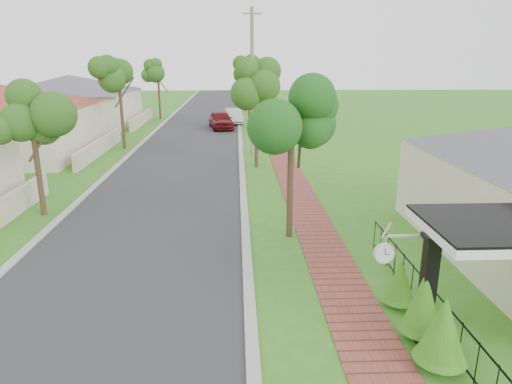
# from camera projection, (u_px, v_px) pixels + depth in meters

# --- Properties ---
(ground) EXTENTS (160.00, 160.00, 0.00)m
(ground) POSITION_uv_depth(u_px,v_px,m) (224.00, 318.00, 11.20)
(ground) COLOR #36711B
(ground) RESTS_ON ground
(road) EXTENTS (7.00, 120.00, 0.02)m
(road) POSITION_uv_depth(u_px,v_px,m) (186.00, 154.00, 30.24)
(road) COLOR #28282B
(road) RESTS_ON ground
(kerb_right) EXTENTS (0.30, 120.00, 0.10)m
(kerb_right) POSITION_uv_depth(u_px,v_px,m) (241.00, 153.00, 30.39)
(kerb_right) COLOR #9E9E99
(kerb_right) RESTS_ON ground
(kerb_left) EXTENTS (0.30, 120.00, 0.10)m
(kerb_left) POSITION_uv_depth(u_px,v_px,m) (131.00, 154.00, 30.09)
(kerb_left) COLOR #9E9E99
(kerb_left) RESTS_ON ground
(sidewalk) EXTENTS (1.50, 120.00, 0.03)m
(sidewalk) POSITION_uv_depth(u_px,v_px,m) (280.00, 153.00, 30.49)
(sidewalk) COLOR brown
(sidewalk) RESTS_ON ground
(porch_post) EXTENTS (0.48, 0.48, 2.52)m
(porch_post) POSITION_uv_depth(u_px,v_px,m) (427.00, 293.00, 10.11)
(porch_post) COLOR black
(porch_post) RESTS_ON ground
(picket_fence) EXTENTS (0.03, 8.02, 1.00)m
(picket_fence) POSITION_uv_depth(u_px,v_px,m) (422.00, 294.00, 11.25)
(picket_fence) COLOR black
(picket_fence) RESTS_ON ground
(street_trees) EXTENTS (10.70, 37.65, 5.89)m
(street_trees) POSITION_uv_depth(u_px,v_px,m) (194.00, 79.00, 35.51)
(street_trees) COLOR #382619
(street_trees) RESTS_ON ground
(hedge_row) EXTENTS (0.93, 3.28, 1.77)m
(hedge_row) POSITION_uv_depth(u_px,v_px,m) (424.00, 312.00, 10.02)
(hedge_row) COLOR #185911
(hedge_row) RESTS_ON ground
(far_house_grey) EXTENTS (15.56, 15.56, 4.60)m
(far_house_grey) POSITION_uv_depth(u_px,v_px,m) (72.00, 100.00, 42.49)
(far_house_grey) COLOR beige
(far_house_grey) RESTS_ON ground
(parked_car_red) EXTENTS (2.60, 4.86, 1.57)m
(parked_car_red) POSITION_uv_depth(u_px,v_px,m) (221.00, 120.00, 40.50)
(parked_car_red) COLOR #5A0D12
(parked_car_red) RESTS_ON ground
(parked_car_white) EXTENTS (2.06, 4.42, 1.40)m
(parked_car_white) POSITION_uv_depth(u_px,v_px,m) (233.00, 116.00, 43.78)
(parked_car_white) COLOR #B9B9BB
(parked_car_white) RESTS_ON ground
(near_tree) EXTENTS (2.04, 2.04, 5.25)m
(near_tree) POSITION_uv_depth(u_px,v_px,m) (292.00, 119.00, 15.11)
(near_tree) COLOR #382619
(near_tree) RESTS_ON ground
(utility_pole) EXTENTS (1.20, 0.24, 9.11)m
(utility_pole) POSITION_uv_depth(u_px,v_px,m) (252.00, 82.00, 29.11)
(utility_pole) COLOR gray
(utility_pole) RESTS_ON ground
(station_clock) EXTENTS (1.08, 0.13, 0.68)m
(station_clock) POSITION_uv_depth(u_px,v_px,m) (386.00, 252.00, 10.23)
(station_clock) COLOR silver
(station_clock) RESTS_ON ground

